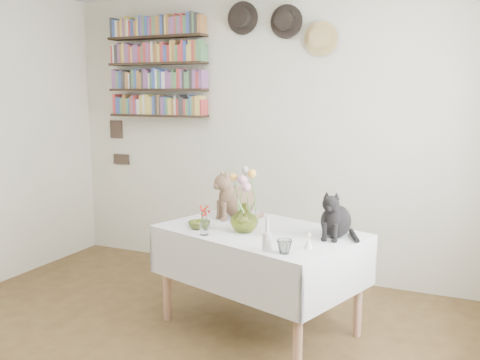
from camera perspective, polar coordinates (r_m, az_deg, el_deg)
The scene contains 14 objects.
room at distance 2.77m, azimuth -13.88°, elevation 1.41°, with size 4.08×4.58×2.58m.
dining_table at distance 3.67m, azimuth 2.09°, elevation -7.95°, with size 1.50×1.20×0.70m.
tabby_cat at distance 3.93m, azimuth -0.09°, elevation -1.40°, with size 0.25×0.31×0.37m, color brown, non-canonical shape.
black_cat at distance 3.47m, azimuth 10.23°, elevation -3.43°, with size 0.21×0.27×0.32m, color black, non-canonical shape.
flower_vase at distance 3.55m, azimuth 0.45°, elevation -4.02°, with size 0.19×0.19×0.19m, color #A4B842.
green_bowl at distance 3.67m, azimuth -4.37°, elevation -4.80°, with size 0.15×0.15×0.05m, color #A4B842.
drinking_glass at distance 3.10m, azimuth 4.75°, elevation -7.10°, with size 0.09×0.09×0.08m, color white.
candlestick at distance 3.14m, azimuth 2.89°, elevation -6.37°, with size 0.06×0.06×0.20m.
berry_jar at distance 3.48m, azimuth -3.86°, elevation -4.26°, with size 0.06×0.06×0.23m.
porcelain_figurine at distance 3.22m, azimuth 7.31°, elevation -6.52°, with size 0.05×0.05×0.10m.
flower_bouquet at distance 3.52m, azimuth 0.57°, elevation -0.08°, with size 0.17×0.12×0.39m.
bookshelf_unit at distance 5.14m, azimuth -8.81°, elevation 11.74°, with size 1.00×0.16×0.91m.
wall_hats at distance 4.65m, azimuth 4.46°, elevation 16.10°, with size 0.98×0.09×0.48m.
wall_art_plaques at distance 5.52m, azimuth -12.84°, elevation 4.00°, with size 0.21×0.02×0.44m.
Camera 1 is at (1.70, -2.15, 1.62)m, focal length 40.00 mm.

